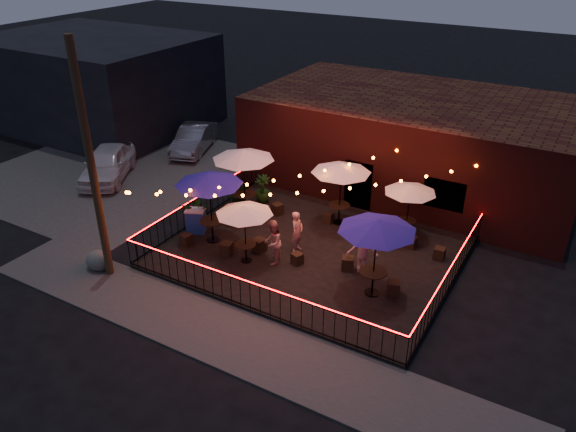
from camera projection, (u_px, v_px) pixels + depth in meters
name	position (u px, v px, depth m)	size (l,w,h in m)	color
ground	(284.00, 282.00, 18.92)	(110.00, 110.00, 0.00)	black
patio	(311.00, 253.00, 20.41)	(10.00, 8.00, 0.15)	black
sidewalk	(227.00, 336.00, 16.42)	(18.00, 2.50, 0.05)	#3C3A38
parking_lot	(113.00, 170.00, 27.30)	(11.00, 12.00, 0.02)	#3C3A38
brick_building	(416.00, 141.00, 25.17)	(14.00, 8.00, 4.00)	#3B1310
background_building	(96.00, 81.00, 32.62)	(12.00, 9.00, 5.00)	black
utility_pole	(92.00, 167.00, 17.46)	(0.26, 0.26, 8.00)	#3C2D18
fence_front	(250.00, 296.00, 17.08)	(10.00, 0.04, 1.04)	black
fence_left	(201.00, 207.00, 22.36)	(0.04, 8.00, 1.04)	black
fence_right	(450.00, 278.00, 17.91)	(0.04, 8.00, 1.04)	black
festoon_lights	(283.00, 189.00, 19.49)	(10.02, 8.72, 1.32)	#F15403
cafe_table_0	(209.00, 180.00, 19.90)	(2.77, 2.77, 2.71)	black
cafe_table_1	(243.00, 155.00, 21.92)	(3.21, 3.21, 2.74)	black
cafe_table_2	(244.00, 210.00, 18.87)	(2.58, 2.58, 2.19)	black
cafe_table_3	(341.00, 169.00, 21.20)	(2.82, 2.82, 2.54)	black
cafe_table_4	(377.00, 226.00, 16.93)	(2.79, 2.79, 2.70)	black
cafe_table_5	(410.00, 189.00, 20.47)	(1.94, 1.94, 2.14)	black
bistro_chair_0	(186.00, 240.00, 20.67)	(0.37, 0.37, 0.44)	black
bistro_chair_1	(227.00, 249.00, 20.05)	(0.41, 0.41, 0.48)	black
bistro_chair_2	(237.00, 200.00, 23.65)	(0.34, 0.34, 0.40)	black
bistro_chair_3	(277.00, 209.00, 22.84)	(0.39, 0.39, 0.46)	black
bistro_chair_4	(259.00, 245.00, 20.28)	(0.41, 0.41, 0.48)	black
bistro_chair_5	(297.00, 259.00, 19.55)	(0.34, 0.34, 0.41)	black
bistro_chair_6	(328.00, 218.00, 22.23)	(0.34, 0.34, 0.40)	black
bistro_chair_7	(354.00, 227.00, 21.53)	(0.37, 0.37, 0.44)	black
bistro_chair_8	(348.00, 263.00, 19.22)	(0.39, 0.39, 0.47)	black
bistro_chair_9	(393.00, 288.00, 17.93)	(0.39, 0.39, 0.47)	black
bistro_chair_10	(411.00, 242.00, 20.53)	(0.36, 0.36, 0.42)	black
bistro_chair_11	(439.00, 253.00, 19.82)	(0.37, 0.37, 0.43)	black
patron_a	(297.00, 232.00, 20.04)	(0.57, 0.37, 1.56)	#E0A08D
patron_b	(272.00, 242.00, 19.32)	(0.79, 0.62, 1.63)	tan
patron_c	(363.00, 250.00, 18.83)	(1.09, 0.62, 1.68)	tan
potted_shrub_a	(198.00, 213.00, 21.55)	(1.25, 1.08, 1.39)	#1A4010
potted_shrub_b	(239.00, 192.00, 23.07)	(0.80, 0.64, 1.45)	#15390D
potted_shrub_c	(262.00, 189.00, 23.67)	(0.67, 0.67, 1.19)	#133C0E
cooler	(196.00, 221.00, 21.41)	(0.87, 0.77, 0.96)	#2044B3
boulder	(99.00, 260.00, 19.44)	(0.91, 0.78, 0.71)	#4D4E49
car_white	(107.00, 163.00, 26.15)	(1.78, 4.43, 1.51)	silver
car_silver	(194.00, 139.00, 29.30)	(1.42, 4.08, 1.34)	gray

